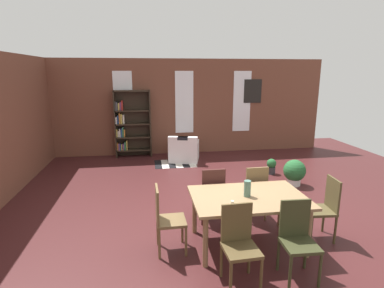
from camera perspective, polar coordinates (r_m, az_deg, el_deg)
ground_plane at (r=5.50m, az=4.66°, el=-13.39°), size 11.63×11.63×0.00m
back_wall_brick at (r=9.45m, az=-1.49°, el=6.91°), size 8.72×0.12×2.85m
window_pane_0 at (r=9.31m, az=-12.61°, el=7.39°), size 0.55×0.02×1.85m
window_pane_1 at (r=9.36m, az=-1.44°, el=7.73°), size 0.55×0.02×1.85m
window_pane_2 at (r=9.75m, az=9.22°, el=7.78°), size 0.55×0.02×1.85m
dining_table at (r=4.51m, az=10.42°, el=-10.45°), size 1.61×1.08×0.75m
vase_on_table at (r=4.43m, az=10.23°, el=-8.13°), size 0.10×0.10×0.23m
tealight_candle_0 at (r=4.18m, az=7.52°, el=-10.73°), size 0.04×0.04×0.05m
dining_chair_far_left at (r=5.16m, az=3.72°, el=-9.01°), size 0.40×0.40×0.95m
dining_chair_near_left at (r=3.83m, az=8.75°, el=-17.52°), size 0.42×0.42×0.95m
dining_chair_head_left at (r=4.36m, az=-4.90°, el=-13.37°), size 0.41×0.41×0.95m
dining_chair_head_right at (r=5.06m, az=23.32°, el=-10.58°), size 0.43×0.43×0.95m
dining_chair_far_right at (r=5.35m, az=11.42°, el=-8.41°), size 0.41×0.41×0.95m
dining_chair_near_right at (r=4.09m, az=18.98°, el=-16.01°), size 0.42×0.42×0.95m
bookshelf_tall at (r=9.21m, az=-11.40°, el=3.66°), size 1.05×0.29×1.96m
armchair_white at (r=8.70m, az=-1.49°, el=-1.33°), size 0.96×0.96×0.75m
potted_plant_by_shelf at (r=7.19m, az=18.48°, el=-4.88°), size 0.48×0.48×0.58m
potted_plant_corner at (r=7.86m, az=14.51°, el=-3.96°), size 0.23×0.23×0.38m
striped_rug at (r=8.49m, az=-3.16°, el=-3.63°), size 1.11×0.83×0.01m
framed_picture at (r=9.83m, az=11.19°, el=9.60°), size 0.56×0.03×0.72m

